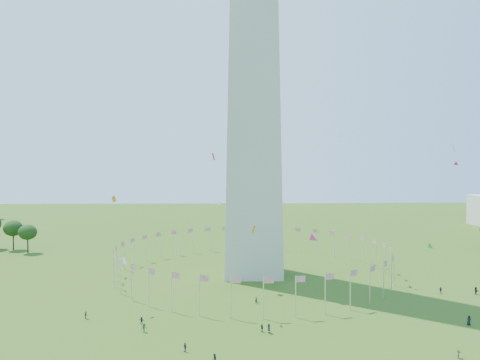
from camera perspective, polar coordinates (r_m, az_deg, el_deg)
name	(u,v)px	position (r m, az deg, el deg)	size (l,w,h in m)	color
ground	(268,336)	(94.12, 3.40, -18.49)	(600.00, 600.00, 0.00)	#2B4A11
flag_ring	(252,259)	(140.93, 1.53, -9.64)	(80.24, 80.24, 9.00)	silver
crowd	(336,328)	(97.60, 11.68, -17.23)	(93.49, 60.72, 1.97)	slate
kites_aloft	(294,221)	(113.79, 6.64, -5.03)	(109.04, 61.29, 37.74)	#CC2699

